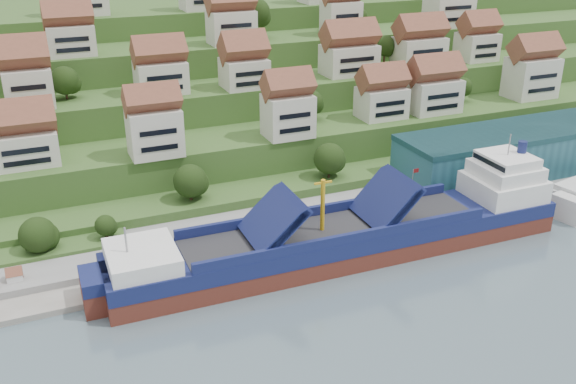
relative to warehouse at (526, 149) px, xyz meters
name	(u,v)px	position (x,y,z in m)	size (l,w,h in m)	color
ground	(353,258)	(-52.00, -17.00, -7.20)	(300.00, 300.00, 0.00)	slate
quay	(405,201)	(-32.00, -2.00, -6.10)	(180.00, 14.00, 2.20)	gray
hillside	(192,72)	(-52.00, 86.55, 3.46)	(260.00, 128.00, 31.00)	#2D4C1E
hillside_village	(241,52)	(-50.66, 43.60, 17.24)	(161.20, 63.78, 29.51)	beige
hillside_trees	(194,118)	(-67.80, 24.97, 8.26)	(129.93, 62.38, 32.67)	#213913
warehouse	(526,149)	(0.00, 0.00, 0.00)	(60.00, 15.00, 10.00)	#265B68
flagpole	(413,185)	(-33.89, -7.00, -0.32)	(1.28, 0.16, 8.00)	gray
cargo_ship	(355,236)	(-50.97, -15.67, -3.79)	(81.35, 13.98, 18.04)	#5D271C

